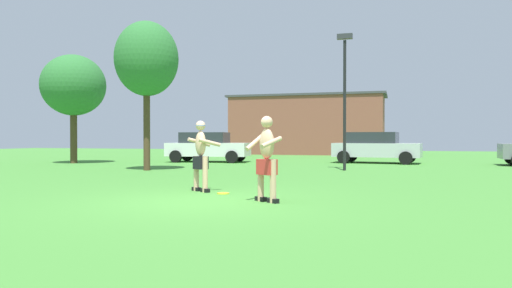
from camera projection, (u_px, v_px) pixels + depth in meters
ground_plane at (201, 202)px, 9.60m from camera, size 80.00×80.00×0.00m
player_with_cap at (201, 152)px, 11.38m from camera, size 0.82×0.74×1.72m
player_in_red at (267, 156)px, 9.52m from camera, size 0.73×0.84×1.74m
frisbee at (223, 193)px, 10.92m from camera, size 0.29×0.29×0.03m
car_white_near_post at (207, 147)px, 25.19m from camera, size 4.46×2.39×1.58m
car_silver_far_end at (376, 147)px, 24.11m from camera, size 4.48×2.43×1.58m
lamp_post at (345, 86)px, 18.62m from camera, size 0.60×0.24×5.39m
outbuilding_behind_lot at (307, 125)px, 37.25m from camera, size 12.10×4.87×4.61m
tree_right_field at (147, 60)px, 18.69m from camera, size 2.51×2.51×5.91m
tree_behind_players at (73, 86)px, 23.93m from camera, size 3.20×3.20×5.50m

